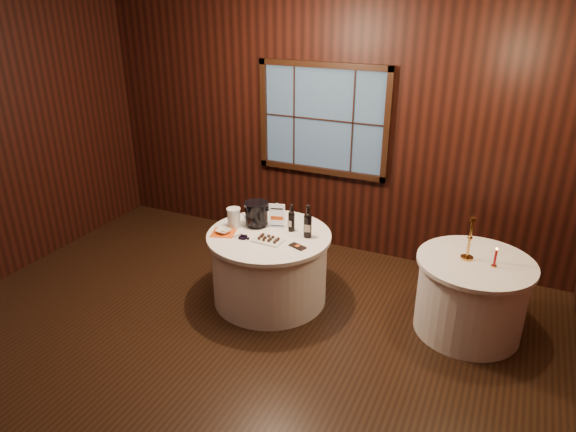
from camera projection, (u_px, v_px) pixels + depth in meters
The scene contains 16 objects.
ground at pixel (222, 352), 4.74m from camera, with size 6.00×6.00×0.00m, color black.
back_wall at pixel (323, 128), 6.18m from camera, with size 6.00×0.10×3.00m.
main_table at pixel (270, 267), 5.41m from camera, with size 1.28×1.28×0.77m.
side_table at pixel (471, 296), 4.90m from camera, with size 1.08×1.08×0.77m.
sign_stand at pixel (277, 219), 5.39m from camera, with size 0.16×0.12×0.27m.
port_bottle_left at pixel (291, 220), 5.28m from camera, with size 0.07×0.08×0.29m.
port_bottle_right at pixel (308, 223), 5.14m from camera, with size 0.08×0.09×0.34m.
ice_bucket at pixel (256, 214), 5.40m from camera, with size 0.26×0.26×0.26m.
chocolate_plate at pixel (268, 240), 5.11m from camera, with size 0.31×0.22×0.04m.
chocolate_box at pixel (297, 246), 4.99m from camera, with size 0.17×0.08×0.01m, color black.
grape_bunch at pixel (244, 237), 5.15m from camera, with size 0.18×0.07×0.04m.
glass_pitcher at pixel (234, 218), 5.38m from camera, with size 0.19×0.15×0.21m.
orange_napkin at pixel (224, 233), 5.28m from camera, with size 0.24×0.24×0.00m, color #DD5212.
cracker_bowl at pixel (223, 231), 5.27m from camera, with size 0.15×0.15×0.04m, color white.
brass_candlestick at pixel (469, 244), 4.72m from camera, with size 0.12×0.12×0.42m.
red_candle at pixel (495, 259), 4.61m from camera, with size 0.05×0.05×0.19m.
Camera 1 is at (2.17, -3.22, 3.06)m, focal length 32.00 mm.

